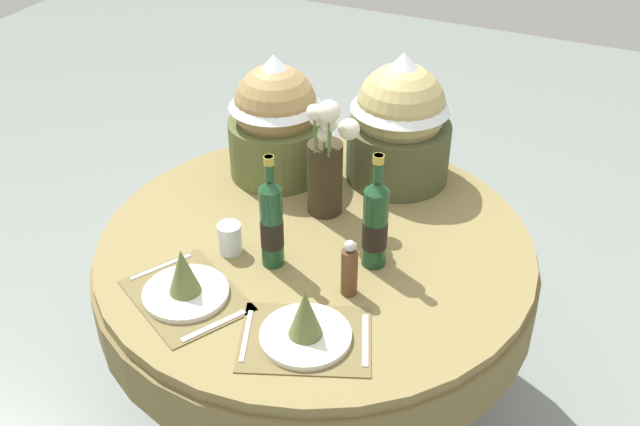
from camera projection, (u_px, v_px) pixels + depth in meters
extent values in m
plane|color=gray|center=(316.00, 405.00, 2.73)|extent=(8.00, 8.00, 0.00)
cylinder|color=olive|center=(315.00, 245.00, 2.32)|extent=(1.34, 1.34, 0.04)
cylinder|color=olive|center=(316.00, 271.00, 2.37)|extent=(1.36, 1.36, 0.16)
cylinder|color=black|center=(316.00, 331.00, 2.52)|extent=(0.12, 0.12, 0.68)
cylinder|color=black|center=(316.00, 402.00, 2.72)|extent=(0.78, 0.78, 0.03)
cube|color=brown|center=(186.00, 296.00, 2.09)|extent=(0.42, 0.39, 0.00)
cylinder|color=silver|center=(186.00, 293.00, 2.08)|extent=(0.24, 0.24, 0.02)
cone|color=#606B38|center=(183.00, 271.00, 2.04)|extent=(0.09, 0.09, 0.14)
cube|color=silver|center=(161.00, 267.00, 2.19)|extent=(0.10, 0.17, 0.00)
cube|color=silver|center=(214.00, 326.00, 1.98)|extent=(0.11, 0.17, 0.00)
cube|color=brown|center=(306.00, 338.00, 1.95)|extent=(0.41, 0.37, 0.00)
cylinder|color=silver|center=(306.00, 336.00, 1.94)|extent=(0.24, 0.24, 0.02)
cone|color=#606B38|center=(305.00, 313.00, 1.90)|extent=(0.09, 0.09, 0.14)
cube|color=silver|center=(246.00, 335.00, 1.95)|extent=(0.08, 0.18, 0.00)
cube|color=silver|center=(365.00, 340.00, 1.94)|extent=(0.08, 0.18, 0.00)
cylinder|color=#332819|center=(325.00, 178.00, 2.37)|extent=(0.11, 0.11, 0.25)
sphere|color=silver|center=(317.00, 119.00, 2.22)|extent=(0.05, 0.05, 0.05)
cylinder|color=#4C7038|center=(317.00, 136.00, 2.25)|extent=(0.01, 0.01, 0.09)
sphere|color=silver|center=(330.00, 111.00, 2.15)|extent=(0.07, 0.07, 0.07)
cylinder|color=#4C7038|center=(330.00, 138.00, 2.20)|extent=(0.01, 0.01, 0.13)
sphere|color=silver|center=(331.00, 112.00, 2.19)|extent=(0.06, 0.06, 0.06)
cylinder|color=#4C7038|center=(330.00, 135.00, 2.23)|extent=(0.01, 0.01, 0.11)
sphere|color=silver|center=(324.00, 134.00, 2.25)|extent=(0.05, 0.05, 0.05)
cylinder|color=#4C7038|center=(324.00, 143.00, 2.27)|extent=(0.01, 0.01, 0.03)
sphere|color=silver|center=(329.00, 123.00, 2.22)|extent=(0.05, 0.05, 0.05)
cylinder|color=#4C7038|center=(329.00, 139.00, 2.25)|extent=(0.01, 0.01, 0.07)
sphere|color=silver|center=(314.00, 112.00, 2.18)|extent=(0.05, 0.05, 0.05)
cylinder|color=#4C7038|center=(314.00, 135.00, 2.22)|extent=(0.01, 0.01, 0.12)
sphere|color=silver|center=(349.00, 129.00, 2.24)|extent=(0.07, 0.07, 0.07)
cylinder|color=#4C7038|center=(349.00, 142.00, 2.27)|extent=(0.01, 0.01, 0.04)
cylinder|color=#194223|center=(272.00, 227.00, 2.14)|extent=(0.07, 0.07, 0.26)
cylinder|color=black|center=(272.00, 233.00, 2.15)|extent=(0.07, 0.07, 0.09)
cone|color=#194223|center=(270.00, 185.00, 2.06)|extent=(0.07, 0.07, 0.03)
cylinder|color=#194223|center=(269.00, 168.00, 2.03)|extent=(0.03, 0.03, 0.07)
cylinder|color=#B29933|center=(269.00, 160.00, 2.02)|extent=(0.03, 0.03, 0.02)
cylinder|color=#194223|center=(375.00, 228.00, 2.14)|extent=(0.07, 0.07, 0.25)
cylinder|color=black|center=(375.00, 234.00, 2.15)|extent=(0.07, 0.07, 0.09)
cone|color=#194223|center=(377.00, 186.00, 2.06)|extent=(0.07, 0.07, 0.03)
cylinder|color=#194223|center=(378.00, 168.00, 2.03)|extent=(0.03, 0.03, 0.08)
cylinder|color=#B29933|center=(379.00, 159.00, 2.01)|extent=(0.03, 0.03, 0.02)
cylinder|color=silver|center=(230.00, 238.00, 2.23)|extent=(0.07, 0.07, 0.10)
cylinder|color=brown|center=(349.00, 272.00, 2.06)|extent=(0.05, 0.05, 0.15)
sphere|color=#B7B7BC|center=(350.00, 246.00, 2.01)|extent=(0.03, 0.03, 0.03)
cylinder|color=#566033|center=(277.00, 147.00, 2.58)|extent=(0.33, 0.33, 0.20)
sphere|color=#9E7F4C|center=(275.00, 106.00, 2.49)|extent=(0.28, 0.28, 0.28)
cone|color=silver|center=(274.00, 80.00, 2.44)|extent=(0.31, 0.31, 0.18)
cylinder|color=#474C2D|center=(398.00, 151.00, 2.56)|extent=(0.35, 0.35, 0.20)
sphere|color=tan|center=(401.00, 108.00, 2.47)|extent=(0.30, 0.30, 0.30)
cone|color=silver|center=(403.00, 81.00, 2.41)|extent=(0.33, 0.33, 0.19)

